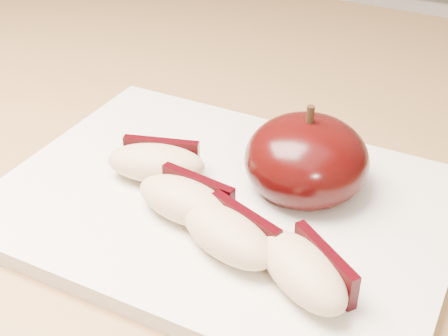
% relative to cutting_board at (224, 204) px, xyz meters
% --- Properties ---
extents(back_cabinet, '(2.40, 0.62, 0.94)m').
position_rel_cutting_board_xyz_m(back_cabinet, '(0.01, 0.85, -0.44)').
color(back_cabinet, silver).
rests_on(back_cabinet, ground).
extents(cutting_board, '(0.32, 0.23, 0.01)m').
position_rel_cutting_board_xyz_m(cutting_board, '(0.00, 0.00, 0.00)').
color(cutting_board, silver).
rests_on(cutting_board, island_counter).
extents(apple_half, '(0.10, 0.10, 0.07)m').
position_rel_cutting_board_xyz_m(apple_half, '(0.04, 0.04, 0.03)').
color(apple_half, black).
rests_on(apple_half, cutting_board).
extents(apple_wedge_a, '(0.08, 0.05, 0.03)m').
position_rel_cutting_board_xyz_m(apple_wedge_a, '(-0.06, 0.00, 0.02)').
color(apple_wedge_a, tan).
rests_on(apple_wedge_a, cutting_board).
extents(apple_wedge_b, '(0.08, 0.04, 0.03)m').
position_rel_cutting_board_xyz_m(apple_wedge_b, '(-0.01, -0.03, 0.02)').
color(apple_wedge_b, tan).
rests_on(apple_wedge_b, cutting_board).
extents(apple_wedge_c, '(0.08, 0.06, 0.03)m').
position_rel_cutting_board_xyz_m(apple_wedge_c, '(0.03, -0.05, 0.02)').
color(apple_wedge_c, tan).
rests_on(apple_wedge_c, cutting_board).
extents(apple_wedge_d, '(0.08, 0.07, 0.03)m').
position_rel_cutting_board_xyz_m(apple_wedge_d, '(0.08, -0.06, 0.02)').
color(apple_wedge_d, tan).
rests_on(apple_wedge_d, cutting_board).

